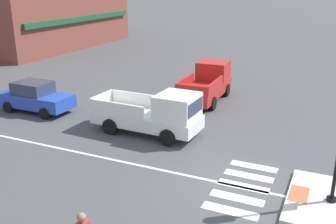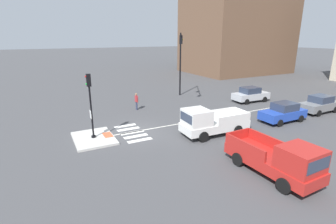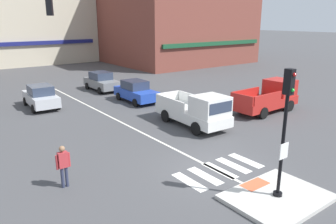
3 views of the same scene
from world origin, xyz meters
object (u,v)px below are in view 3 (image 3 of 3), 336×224
at_px(pickup_truck_white_eastbound_mid, 197,111).
at_px(car_grey_eastbound_distant, 102,81).
at_px(pickup_truck_red_cross_right, 270,97).
at_px(car_blue_eastbound_far, 136,91).
at_px(pedestrian_at_curb_left, 63,163).
at_px(signal_pole, 285,122).
at_px(car_silver_westbound_distant, 41,97).

bearing_deg(pickup_truck_white_eastbound_mid, car_grey_eastbound_distant, 89.73).
relative_size(car_grey_eastbound_distant, pickup_truck_red_cross_right, 0.80).
height_order(car_blue_eastbound_far, pickup_truck_red_cross_right, pickup_truck_red_cross_right).
bearing_deg(pedestrian_at_curb_left, car_blue_eastbound_far, 47.19).
distance_m(signal_pole, pedestrian_at_curb_left, 8.07).
bearing_deg(signal_pole, pickup_truck_white_eastbound_mid, 68.54).
height_order(car_grey_eastbound_distant, pickup_truck_white_eastbound_mid, pickup_truck_white_eastbound_mid).
relative_size(car_grey_eastbound_distant, pedestrian_at_curb_left, 2.47).
bearing_deg(pickup_truck_red_cross_right, car_silver_westbound_distant, 140.16).
height_order(signal_pole, pickup_truck_red_cross_right, signal_pole).
xyz_separation_m(signal_pole, car_silver_westbound_distant, (-2.98, 17.79, -2.05)).
height_order(car_grey_eastbound_distant, car_blue_eastbound_far, same).
height_order(car_grey_eastbound_distant, pedestrian_at_curb_left, pedestrian_at_curb_left).
distance_m(car_blue_eastbound_far, car_silver_westbound_distant, 6.87).
bearing_deg(pickup_truck_white_eastbound_mid, car_silver_westbound_distant, 121.08).
bearing_deg(pedestrian_at_curb_left, pickup_truck_red_cross_right, 7.76).
bearing_deg(pedestrian_at_curb_left, car_silver_westbound_distant, 77.52).
bearing_deg(car_silver_westbound_distant, pickup_truck_red_cross_right, -39.84).
bearing_deg(car_blue_eastbound_far, signal_pole, -102.58).
bearing_deg(car_silver_westbound_distant, car_grey_eastbound_distant, 24.82).
relative_size(car_grey_eastbound_distant, car_silver_westbound_distant, 0.99).
bearing_deg(car_grey_eastbound_distant, pickup_truck_white_eastbound_mid, -90.27).
height_order(signal_pole, car_silver_westbound_distant, signal_pole).
xyz_separation_m(signal_pole, pickup_truck_white_eastbound_mid, (3.06, 7.78, -1.88)).
relative_size(car_blue_eastbound_far, pedestrian_at_curb_left, 2.46).
bearing_deg(car_grey_eastbound_distant, signal_pole, -98.60).
bearing_deg(signal_pole, car_blue_eastbound_far, 77.42).
xyz_separation_m(car_blue_eastbound_far, pickup_truck_red_cross_right, (6.04, -7.78, 0.17)).
distance_m(car_grey_eastbound_distant, car_silver_westbound_distant, 6.72).
relative_size(pickup_truck_red_cross_right, pedestrian_at_curb_left, 3.08).
distance_m(car_grey_eastbound_distant, pickup_truck_white_eastbound_mid, 12.84).
relative_size(signal_pole, pedestrian_at_curb_left, 2.69).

